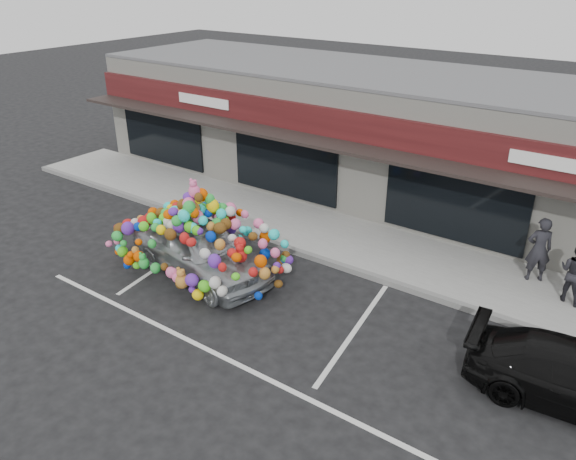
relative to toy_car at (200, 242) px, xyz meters
The scene contains 10 objects.
ground 2.13m from the toy_car, ahead, with size 90.00×90.00×0.00m, color black.
shop_building 8.66m from the toy_car, 77.18° to the left, with size 24.00×7.20×4.31m.
sidewalk 4.45m from the toy_car, 64.13° to the left, with size 26.00×3.00×0.15m, color gray.
kerb 3.20m from the toy_car, 51.86° to the left, with size 26.00×0.18×0.16m, color slate.
parking_stripe_left 1.61m from the toy_car, behind, with size 0.12×4.40×0.01m, color silver.
parking_stripe_mid 4.80m from the toy_car, ahead, with size 0.12×4.40×0.01m, color silver.
lane_line 4.67m from the toy_car, 31.35° to the right, with size 14.00×0.12×0.01m, color silver.
toy_car is the anchor object (origin of this frame).
pedestrian_a 8.80m from the toy_car, 31.86° to the left, with size 0.64×0.42×1.76m, color black.
pedestrian_b 9.40m from the toy_car, 25.84° to the left, with size 0.77×0.60×1.59m, color black.
Camera 1 is at (7.74, -9.37, 7.66)m, focal length 35.00 mm.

